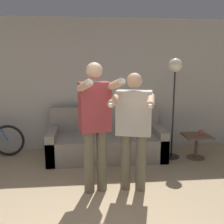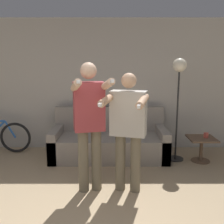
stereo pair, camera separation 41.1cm
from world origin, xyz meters
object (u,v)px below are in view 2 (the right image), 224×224
object	(u,v)px
cat	(99,103)
cup	(207,135)
person_right	(129,125)
couch	(110,142)
floor_lamp	(179,80)
side_table	(202,144)
person_left	(90,119)

from	to	relation	value
cat	cup	world-z (taller)	cat
person_right	cat	xyz separation A→B (m)	(-0.48, 1.67, 0.02)
couch	floor_lamp	xyz separation A→B (m)	(1.22, -0.15, 1.17)
cup	person_right	bearing A→B (deg)	-143.28
cat	side_table	xyz separation A→B (m)	(1.87, -0.58, -0.65)
cat	side_table	world-z (taller)	cat
person_left	cat	size ratio (longest dim) A/B	4.29
floor_lamp	cat	bearing A→B (deg)	161.40
person_left	floor_lamp	distance (m)	1.93
person_left	person_right	size ratio (longest dim) A/B	1.08
person_left	cat	xyz separation A→B (m)	(0.03, 1.67, -0.05)
couch	side_table	distance (m)	1.67
floor_lamp	person_left	bearing A→B (deg)	-141.02
person_right	cup	size ratio (longest dim) A/B	17.76
cat	side_table	bearing A→B (deg)	-17.15
side_table	cup	world-z (taller)	cup
person_left	side_table	size ratio (longest dim) A/B	3.75
person_right	cup	bearing A→B (deg)	51.98
cat	floor_lamp	bearing A→B (deg)	-18.60
person_right	couch	bearing A→B (deg)	116.53
couch	person_right	world-z (taller)	person_right
person_right	cat	world-z (taller)	person_right
cat	floor_lamp	size ratio (longest dim) A/B	0.23
floor_lamp	side_table	size ratio (longest dim) A/B	3.88
person_left	person_right	distance (m)	0.52
person_right	side_table	distance (m)	1.87
couch	person_right	bearing A→B (deg)	-78.73
person_left	cup	bearing A→B (deg)	15.36
side_table	cup	xyz separation A→B (m)	(0.07, -0.00, 0.17)
person_left	couch	bearing A→B (deg)	65.95
couch	side_table	size ratio (longest dim) A/B	4.50
couch	cup	size ratio (longest dim) A/B	23.08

